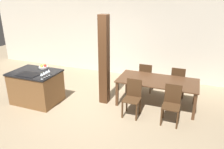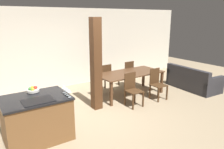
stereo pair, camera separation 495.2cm
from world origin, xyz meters
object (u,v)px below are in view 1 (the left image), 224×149
at_px(wine_glass_near, 41,74).
at_px(dining_table, 157,83).
at_px(wine_glass_far, 46,72).
at_px(timber_post, 104,61).
at_px(dining_chair_near_right, 172,104).
at_px(dining_chair_far_right, 178,81).
at_px(dining_chair_far_left, 146,77).
at_px(dining_chair_near_left, 133,97).
at_px(fruit_bowl, 44,67).
at_px(wine_glass_middle, 44,73).
at_px(wine_glass_end, 49,71).
at_px(kitchen_island, 37,87).

distance_m(wine_glass_near, dining_table, 2.98).
height_order(wine_glass_near, wine_glass_far, same).
height_order(wine_glass_far, timber_post, timber_post).
xyz_separation_m(wine_glass_near, dining_chair_near_right, (3.06, 0.68, -0.55)).
bearing_deg(dining_table, dining_chair_far_right, 57.10).
xyz_separation_m(dining_chair_far_left, dining_chair_far_right, (0.94, 0.00, 0.00)).
height_order(dining_chair_near_left, dining_chair_far_right, same).
bearing_deg(fruit_bowl, dining_table, 12.74).
bearing_deg(wine_glass_far, dining_chair_near_right, 9.17).
distance_m(fruit_bowl, wine_glass_far, 0.73).
bearing_deg(wine_glass_middle, dining_chair_near_right, 10.88).
relative_size(wine_glass_end, timber_post, 0.07).
xyz_separation_m(wine_glass_end, dining_chair_near_left, (2.12, 0.40, -0.55)).
height_order(fruit_bowl, timber_post, timber_post).
bearing_deg(wine_glass_middle, timber_post, 39.03).
height_order(wine_glass_middle, dining_table, wine_glass_middle).
xyz_separation_m(wine_glass_near, timber_post, (1.21, 1.07, 0.17)).
xyz_separation_m(kitchen_island, dining_table, (3.15, 1.02, 0.20)).
xyz_separation_m(kitchen_island, wine_glass_end, (0.55, -0.11, 0.58)).
height_order(fruit_bowl, wine_glass_end, wine_glass_end).
xyz_separation_m(dining_chair_near_left, dining_chair_far_left, (0.00, 1.45, 0.00)).
xyz_separation_m(dining_table, timber_post, (-1.39, -0.34, 0.55)).
xyz_separation_m(wine_glass_near, dining_chair_near_left, (2.12, 0.68, -0.55)).
distance_m(kitchen_island, dining_chair_far_left, 3.20).
distance_m(fruit_bowl, wine_glass_middle, 0.80).
relative_size(wine_glass_middle, dining_table, 0.08).
relative_size(dining_table, dining_chair_near_left, 2.28).
distance_m(dining_chair_near_left, timber_post, 1.23).
xyz_separation_m(fruit_bowl, wine_glass_near, (0.50, -0.71, 0.09)).
relative_size(wine_glass_far, dining_chair_far_left, 0.18).
xyz_separation_m(wine_glass_middle, dining_chair_far_right, (3.06, 2.04, -0.55)).
xyz_separation_m(fruit_bowl, dining_chair_near_right, (3.56, -0.03, -0.46)).
xyz_separation_m(wine_glass_end, dining_chair_far_right, (3.06, 1.86, -0.55)).
bearing_deg(dining_chair_far_left, dining_chair_near_right, 122.90).
bearing_deg(wine_glass_near, dining_chair_near_right, 12.57).
xyz_separation_m(wine_glass_far, wine_glass_end, (0.00, 0.09, 0.00)).
relative_size(kitchen_island, timber_post, 0.53).
xyz_separation_m(kitchen_island, wine_glass_near, (0.55, -0.39, 0.58)).
bearing_deg(fruit_bowl, wine_glass_middle, -51.06).
relative_size(kitchen_island, wine_glass_near, 7.70).
distance_m(kitchen_island, dining_chair_near_right, 3.63).
bearing_deg(kitchen_island, fruit_bowl, 80.30).
height_order(dining_chair_near_left, dining_chair_near_right, same).
bearing_deg(dining_chair_near_left, wine_glass_middle, -164.49).
bearing_deg(dining_chair_far_right, dining_table, 57.10).
relative_size(wine_glass_middle, dining_chair_near_left, 0.18).
distance_m(wine_glass_near, dining_chair_near_left, 2.30).
height_order(dining_table, dining_chair_near_left, dining_chair_near_left).
height_order(wine_glass_middle, dining_chair_near_right, wine_glass_middle).
height_order(wine_glass_end, dining_chair_far_left, wine_glass_end).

